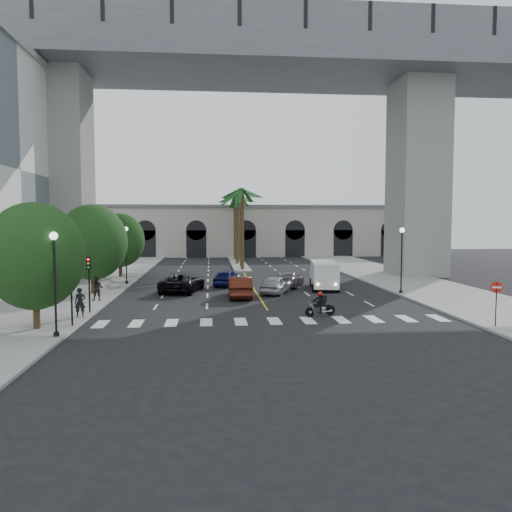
{
  "coord_description": "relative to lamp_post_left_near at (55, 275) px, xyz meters",
  "views": [
    {
      "loc": [
        -3.72,
        -30.27,
        5.88
      ],
      "look_at": [
        -0.41,
        6.0,
        3.32
      ],
      "focal_mm": 35.0,
      "sensor_mm": 36.0,
      "label": 1
    }
  ],
  "objects": [
    {
      "name": "do_not_enter_sign",
      "position": [
        23.16,
        0.31,
        -1.33
      ],
      "size": [
        0.63,
        0.16,
        2.6
      ],
      "rotation": [
        0.0,
        0.0,
        -0.21
      ],
      "color": "black",
      "rests_on": "ground"
    },
    {
      "name": "palm_b",
      "position": [
        11.5,
        37.0,
        6.15
      ],
      "size": [
        3.2,
        3.2,
        10.6
      ],
      "color": "#47331E",
      "rests_on": "ground"
    },
    {
      "name": "palm_c",
      "position": [
        11.2,
        41.0,
        5.69
      ],
      "size": [
        3.2,
        3.2,
        10.1
      ],
      "color": "#47331E",
      "rests_on": "ground"
    },
    {
      "name": "motorcycle_rider",
      "position": [
        14.46,
        4.71,
        -2.52
      ],
      "size": [
        2.04,
        0.9,
        1.55
      ],
      "rotation": [
        0.0,
        0.0,
        0.37
      ],
      "color": "black",
      "rests_on": "ground"
    },
    {
      "name": "pedestrian_a",
      "position": [
        -0.1,
        5.03,
        -2.19
      ],
      "size": [
        0.7,
        0.53,
        1.75
      ],
      "primitive_type": "imported",
      "rotation": [
        0.0,
        0.0,
        0.18
      ],
      "color": "black",
      "rests_on": "sidewalk_left"
    },
    {
      "name": "sidewalk_left",
      "position": [
        -3.6,
        20.0,
        -3.15
      ],
      "size": [
        8.0,
        100.0,
        0.15
      ],
      "primitive_type": "cube",
      "color": "gray",
      "rests_on": "ground"
    },
    {
      "name": "palm_d",
      "position": [
        11.55,
        45.0,
        6.43
      ],
      "size": [
        3.2,
        3.2,
        10.9
      ],
      "color": "#47331E",
      "rests_on": "ground"
    },
    {
      "name": "pedestrian_b",
      "position": [
        -0.46,
        11.19,
        -2.18
      ],
      "size": [
        0.92,
        0.75,
        1.78
      ],
      "primitive_type": "imported",
      "rotation": [
        0.0,
        0.0,
        -0.09
      ],
      "color": "black",
      "rests_on": "sidewalk_left"
    },
    {
      "name": "cargo_van",
      "position": [
        17.43,
        16.78,
        -1.9
      ],
      "size": [
        2.89,
        5.79,
        2.37
      ],
      "rotation": [
        0.0,
        0.0,
        -0.15
      ],
      "color": "white",
      "rests_on": "ground"
    },
    {
      "name": "palm_e",
      "position": [
        11.3,
        49.0,
        5.97
      ],
      "size": [
        3.2,
        3.2,
        10.4
      ],
      "color": "#47331E",
      "rests_on": "ground"
    },
    {
      "name": "palm_f",
      "position": [
        11.6,
        53.0,
        6.24
      ],
      "size": [
        3.2,
        3.2,
        10.7
      ],
      "color": "#47331E",
      "rests_on": "ground"
    },
    {
      "name": "lamp_post_left_far",
      "position": [
        0.0,
        21.0,
        0.0
      ],
      "size": [
        0.4,
        0.4,
        5.35
      ],
      "color": "black",
      "rests_on": "ground"
    },
    {
      "name": "palm_a",
      "position": [
        11.4,
        33.0,
        5.88
      ],
      "size": [
        3.2,
        3.2,
        10.3
      ],
      "color": "#47331E",
      "rests_on": "ground"
    },
    {
      "name": "median",
      "position": [
        11.4,
        43.0,
        -3.12
      ],
      "size": [
        2.0,
        24.0,
        0.2
      ],
      "primitive_type": "cube",
      "color": "gray",
      "rests_on": "ground"
    },
    {
      "name": "street_tree_near",
      "position": [
        -1.6,
        2.0,
        0.8
      ],
      "size": [
        5.2,
        5.2,
        6.89
      ],
      "color": "#382616",
      "rests_on": "ground"
    },
    {
      "name": "traffic_signal_near",
      "position": [
        0.1,
        2.5,
        -0.71
      ],
      "size": [
        0.25,
        0.18,
        3.65
      ],
      "color": "black",
      "rests_on": "ground"
    },
    {
      "name": "ground",
      "position": [
        11.4,
        5.0,
        -3.22
      ],
      "size": [
        140.0,
        140.0,
        0.0
      ],
      "primitive_type": "plane",
      "color": "black",
      "rests_on": "ground"
    },
    {
      "name": "sidewalk_right",
      "position": [
        26.4,
        20.0,
        -3.15
      ],
      "size": [
        8.0,
        100.0,
        0.15
      ],
      "primitive_type": "cube",
      "color": "gray",
      "rests_on": "ground"
    },
    {
      "name": "car_c",
      "position": [
        5.34,
        16.26,
        -2.4
      ],
      "size": [
        3.94,
        6.34,
        1.64
      ],
      "primitive_type": "imported",
      "rotation": [
        0.0,
        0.0,
        2.92
      ],
      "color": "black",
      "rests_on": "ground"
    },
    {
      "name": "lamp_post_right",
      "position": [
        22.8,
        13.0,
        0.0
      ],
      "size": [
        0.4,
        0.4,
        5.35
      ],
      "color": "black",
      "rests_on": "ground"
    },
    {
      "name": "lamp_post_left_near",
      "position": [
        0.0,
        0.0,
        0.0
      ],
      "size": [
        0.4,
        0.4,
        5.35
      ],
      "color": "black",
      "rests_on": "ground"
    },
    {
      "name": "car_b",
      "position": [
        9.9,
        12.73,
        -2.41
      ],
      "size": [
        1.75,
        4.92,
        1.62
      ],
      "primitive_type": "imported",
      "rotation": [
        0.0,
        0.0,
        3.13
      ],
      "color": "#48190E",
      "rests_on": "ground"
    },
    {
      "name": "car_d",
      "position": [
        14.73,
        18.62,
        -2.54
      ],
      "size": [
        3.41,
        5.05,
        1.36
      ],
      "primitive_type": "imported",
      "rotation": [
        0.0,
        0.0,
        2.79
      ],
      "color": "slate",
      "rests_on": "ground"
    },
    {
      "name": "car_a",
      "position": [
        12.9,
        14.46,
        -2.5
      ],
      "size": [
        3.21,
        4.58,
        1.45
      ],
      "primitive_type": "imported",
      "rotation": [
        0.0,
        0.0,
        2.75
      ],
      "color": "#A4A6A9",
      "rests_on": "ground"
    },
    {
      "name": "street_tree_mid",
      "position": [
        -1.6,
        15.0,
        0.99
      ],
      "size": [
        5.44,
        5.44,
        7.21
      ],
      "color": "#382616",
      "rests_on": "ground"
    },
    {
      "name": "car_e",
      "position": [
        9.11,
        19.75,
        -2.48
      ],
      "size": [
        2.85,
        4.64,
        1.48
      ],
      "primitive_type": "imported",
      "rotation": [
        0.0,
        0.0,
        2.87
      ],
      "color": "#10154E",
      "rests_on": "ground"
    },
    {
      "name": "pier_building",
      "position": [
        11.4,
        60.0,
        1.04
      ],
      "size": [
        71.0,
        10.5,
        8.5
      ],
      "color": "beige",
      "rests_on": "ground"
    },
    {
      "name": "bridge",
      "position": [
        14.82,
        27.0,
        15.29
      ],
      "size": [
        75.0,
        13.0,
        26.0
      ],
      "color": "gray",
      "rests_on": "ground"
    },
    {
      "name": "street_tree_far",
      "position": [
        -1.6,
        27.0,
        0.68
      ],
      "size": [
        5.04,
        5.04,
        6.68
      ],
      "color": "#382616",
      "rests_on": "ground"
    },
    {
      "name": "traffic_signal_far",
      "position": [
        0.1,
        6.5,
        -0.71
      ],
      "size": [
        0.25,
        0.18,
        3.65
      ],
      "color": "black",
      "rests_on": "ground"
    }
  ]
}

